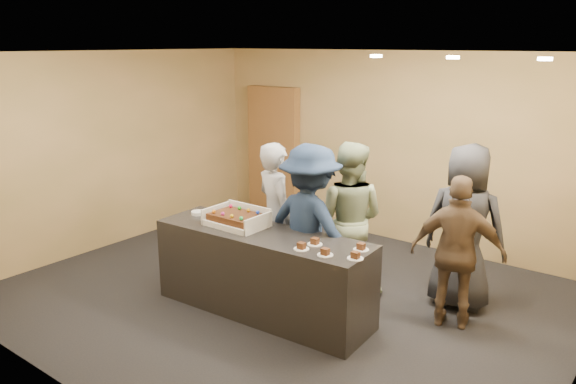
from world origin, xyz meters
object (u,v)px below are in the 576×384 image
at_px(person_dark_suit, 464,227).
at_px(plate_stack, 198,213).
at_px(sheet_cake, 236,217).
at_px(person_sage_man, 348,219).
at_px(person_brown_extra, 458,253).
at_px(person_navy_man, 310,227).
at_px(cake_box, 238,221).
at_px(person_server_grey, 276,216).
at_px(serving_counter, 263,272).
at_px(storage_cabinet, 274,152).

bearing_deg(person_dark_suit, plate_stack, 24.75).
bearing_deg(person_dark_suit, sheet_cake, 32.38).
xyz_separation_m(person_sage_man, person_brown_extra, (1.29, -0.01, -0.10)).
bearing_deg(person_navy_man, sheet_cake, 38.22).
relative_size(cake_box, person_navy_man, 0.36).
distance_m(cake_box, person_brown_extra, 2.29).
distance_m(person_server_grey, person_navy_man, 0.64).
distance_m(sheet_cake, person_brown_extra, 2.30).
height_order(cake_box, person_dark_suit, person_dark_suit).
height_order(person_server_grey, person_sage_man, person_sage_man).
distance_m(serving_counter, person_sage_man, 1.15).
xyz_separation_m(person_server_grey, person_brown_extra, (2.05, 0.34, -0.08)).
bearing_deg(cake_box, sheet_cake, -90.86).
bearing_deg(cake_box, serving_counter, -3.77).
bearing_deg(serving_counter, person_server_grey, 114.28).
relative_size(person_server_grey, person_brown_extra, 1.10).
bearing_deg(storage_cabinet, person_brown_extra, -25.93).
height_order(person_sage_man, person_brown_extra, person_sage_man).
bearing_deg(person_server_grey, cake_box, 110.14).
relative_size(person_sage_man, person_brown_extra, 1.12).
bearing_deg(person_brown_extra, sheet_cake, 8.04).
bearing_deg(serving_counter, cake_box, 173.15).
xyz_separation_m(serving_counter, plate_stack, (-0.98, 0.03, 0.47)).
height_order(storage_cabinet, plate_stack, storage_cabinet).
relative_size(serving_counter, person_dark_suit, 1.33).
height_order(person_server_grey, person_dark_suit, person_dark_suit).
distance_m(person_navy_man, person_dark_suit, 1.64).
bearing_deg(person_server_grey, storage_cabinet, -26.99).
relative_size(plate_stack, person_navy_man, 0.08).
relative_size(storage_cabinet, cake_box, 3.31).
bearing_deg(serving_counter, person_navy_man, 53.87).
bearing_deg(plate_stack, person_sage_man, 33.85).
distance_m(person_sage_man, person_dark_suit, 1.26).
bearing_deg(person_dark_suit, cake_box, 31.93).
bearing_deg(sheet_cake, cake_box, 89.14).
xyz_separation_m(person_sage_man, person_dark_suit, (1.17, 0.46, 0.02)).
height_order(cake_box, person_sage_man, person_sage_man).
distance_m(cake_box, person_dark_suit, 2.42).
height_order(storage_cabinet, person_sage_man, storage_cabinet).
relative_size(serving_counter, person_server_grey, 1.39).
bearing_deg(person_sage_man, storage_cabinet, -53.14).
height_order(person_navy_man, person_brown_extra, person_navy_man).
distance_m(serving_counter, person_brown_extra, 2.00).
relative_size(person_navy_man, person_dark_suit, 0.99).
bearing_deg(person_brown_extra, cake_box, 7.51).
bearing_deg(serving_counter, person_brown_extra, 26.11).
distance_m(plate_stack, person_navy_man, 1.35).
distance_m(storage_cabinet, person_navy_man, 3.43).
height_order(cake_box, person_brown_extra, person_brown_extra).
relative_size(person_sage_man, person_dark_suit, 0.98).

